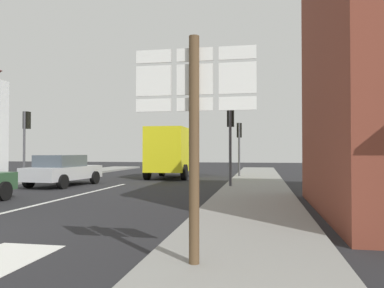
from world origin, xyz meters
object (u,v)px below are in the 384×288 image
(sedan_far, at_px, (63,170))
(traffic_light_near_left, at_px, (26,130))
(route_sign_post, at_px, (194,124))
(traffic_light_far_right, at_px, (239,137))
(delivery_truck, at_px, (171,151))
(traffic_light_near_right, at_px, (230,128))

(sedan_far, relative_size, traffic_light_near_left, 1.16)
(route_sign_post, height_order, traffic_light_near_left, traffic_light_near_left)
(traffic_light_near_left, bearing_deg, traffic_light_far_right, 27.23)
(route_sign_post, xyz_separation_m, traffic_light_near_left, (-11.26, 12.88, 0.76))
(traffic_light_far_right, bearing_deg, delivery_truck, -167.90)
(traffic_light_near_left, xyz_separation_m, traffic_light_near_right, (10.83, -1.26, -0.08))
(route_sign_post, bearing_deg, sedan_far, 126.02)
(delivery_truck, relative_size, traffic_light_far_right, 1.47)
(delivery_truck, bearing_deg, traffic_light_far_right, 12.10)
(traffic_light_near_left, relative_size, traffic_light_far_right, 1.10)
(sedan_far, distance_m, route_sign_post, 14.30)
(delivery_truck, distance_m, traffic_light_near_left, 8.27)
(sedan_far, height_order, traffic_light_near_right, traffic_light_near_right)
(route_sign_post, bearing_deg, traffic_light_near_right, 92.14)
(sedan_far, distance_m, traffic_light_near_left, 3.77)
(traffic_light_far_right, relative_size, traffic_light_near_right, 0.94)
(traffic_light_near_left, bearing_deg, delivery_truck, 34.90)
(sedan_far, xyz_separation_m, traffic_light_far_right, (7.94, 6.93, 1.76))
(traffic_light_near_right, bearing_deg, route_sign_post, -87.86)
(traffic_light_near_left, distance_m, traffic_light_near_right, 10.90)
(sedan_far, xyz_separation_m, route_sign_post, (8.38, -11.52, 1.24))
(sedan_far, relative_size, delivery_truck, 0.87)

